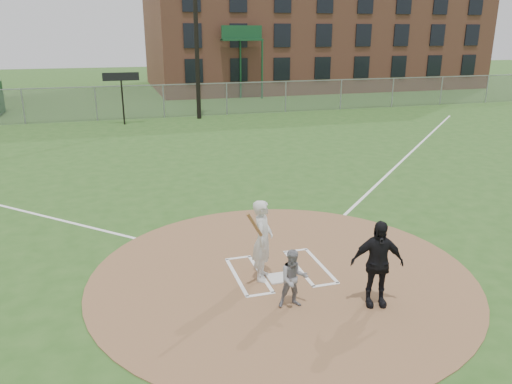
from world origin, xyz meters
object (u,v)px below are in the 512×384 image
object	(u,v)px
catcher	(294,279)
home_plate	(279,278)
umpire	(377,263)
batter_at_plate	(263,240)

from	to	relation	value
catcher	home_plate	bearing A→B (deg)	91.27
home_plate	catcher	bearing A→B (deg)	-94.97
umpire	batter_at_plate	size ratio (longest dim) A/B	0.98
home_plate	catcher	distance (m)	1.28
home_plate	batter_at_plate	xyz separation A→B (m)	(-0.32, 0.13, 0.88)
batter_at_plate	catcher	bearing A→B (deg)	-79.96
home_plate	batter_at_plate	world-z (taller)	batter_at_plate
catcher	batter_at_plate	distance (m)	1.33
catcher	umpire	bearing A→B (deg)	-7.21
home_plate	umpire	bearing A→B (deg)	-46.18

